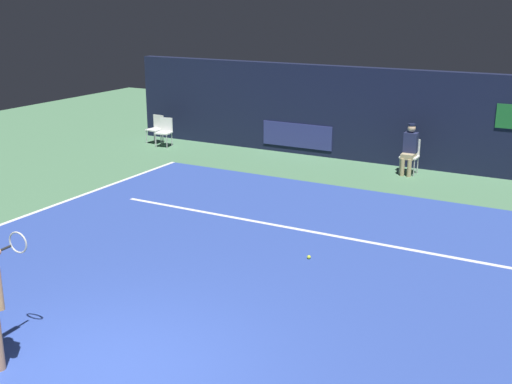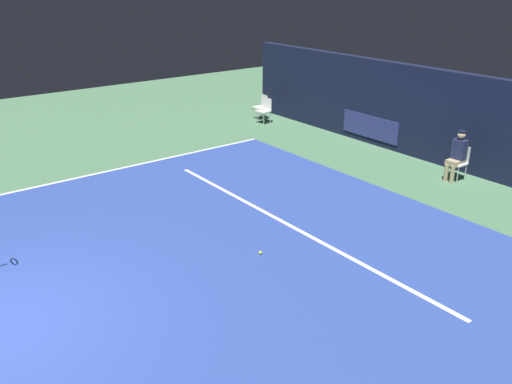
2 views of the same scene
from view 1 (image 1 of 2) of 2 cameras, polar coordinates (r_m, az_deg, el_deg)
ground_plane at (r=11.25m, az=0.58°, el=-6.21°), size 33.66×33.66×0.00m
court_surface at (r=11.24m, az=0.58°, el=-6.18°), size 11.13×10.05×0.01m
line_sideline_right at (r=14.51m, az=-18.99°, el=-1.72°), size 0.10×10.05×0.01m
line_service at (r=12.71m, az=4.34°, el=-3.42°), size 8.68×0.10×0.01m
back_wall at (r=17.89m, az=12.57°, el=6.42°), size 16.92×0.33×2.60m
line_judge_on_chair at (r=17.07m, az=13.45°, el=3.77°), size 0.44×0.53×1.32m
courtside_chair_near at (r=20.04m, az=-8.09°, el=5.42°), size 0.50×0.48×0.88m
courtside_chair_far at (r=20.56m, az=-8.84°, el=5.67°), size 0.49×0.46×0.88m
tennis_ball at (r=11.37m, az=4.71°, el=-5.76°), size 0.07×0.07×0.07m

